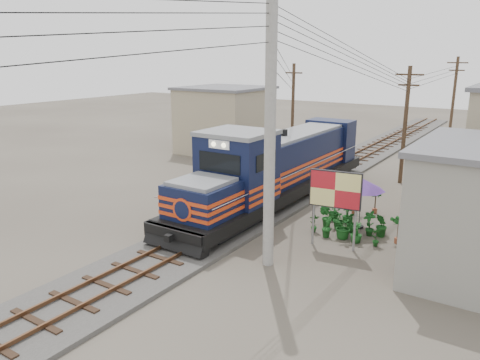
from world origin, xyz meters
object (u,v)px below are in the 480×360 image
Objects in this scene: locomotive at (278,168)px; market_umbrella at (362,184)px; billboard at (335,192)px; vendor at (427,207)px.

market_umbrella is (5.04, -1.45, 0.23)m from locomotive.
billboard is 5.75m from vendor.
locomotive is 6.83× the size of market_umbrella.
locomotive is at bearing 131.58° from billboard.
locomotive reaches higher than market_umbrella.
billboard is 1.93× the size of vendor.
locomotive is at bearing 164.00° from market_umbrella.
billboard is at bearing 30.00° from vendor.
market_umbrella is 3.45m from vendor.
market_umbrella is 1.49× the size of vendor.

